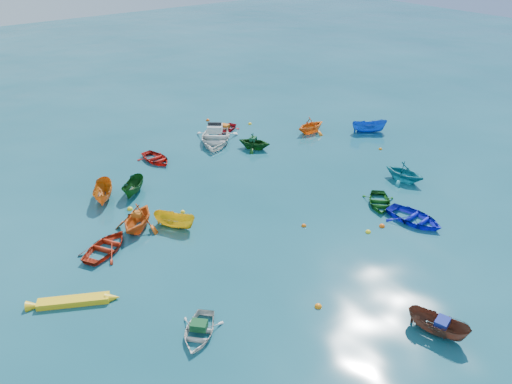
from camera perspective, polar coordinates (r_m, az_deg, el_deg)
ground at (r=30.53m, az=5.70°, el=-4.27°), size 160.00×160.00×0.00m
dinghy_white_near at (r=23.71m, az=-6.55°, el=-15.88°), size 3.34×3.32×0.57m
sampan_brown_mid at (r=25.03m, az=19.89°, el=-14.92°), size 1.81×3.00×1.09m
dinghy_blue_se at (r=32.64m, az=17.59°, el=-3.24°), size 2.96×3.87×0.75m
dinghy_orange_w at (r=31.31m, az=-13.28°, el=-4.06°), size 4.24×4.21×1.69m
sampan_yellow_mid at (r=31.03m, az=-9.22°, el=-3.94°), size 2.39×2.89×1.07m
dinghy_green_e at (r=33.91m, az=13.87°, el=-1.40°), size 3.57×3.58×0.61m
dinghy_cyan_se at (r=37.46m, az=16.46°, el=1.27°), size 2.96×3.29×1.54m
dinghy_red_nw at (r=29.83m, az=-16.67°, el=-6.39°), size 4.01×3.69×0.68m
sampan_orange_n at (r=35.05m, az=-16.92°, el=-0.79°), size 2.49×3.32×1.21m
dinghy_green_n at (r=41.03m, az=-0.20°, el=4.99°), size 3.36×3.47×1.40m
dinghy_red_ne at (r=44.73m, az=-3.50°, el=7.02°), size 3.17×2.81×0.54m
sampan_blue_far at (r=45.44m, az=12.75°, el=6.70°), size 3.17×2.71×1.18m
dinghy_red_far at (r=39.62m, az=-11.33°, el=3.49°), size 2.49×3.27×0.64m
dinghy_orange_far at (r=44.54m, az=6.25°, el=6.80°), size 2.97×2.58×1.53m
sampan_green_far at (r=35.30m, az=-13.74°, el=-0.11°), size 2.70×2.70×1.07m
kayak_yellow at (r=26.64m, az=-20.08°, el=-11.88°), size 3.92×2.47×0.42m
motorboat_white at (r=42.43m, az=-4.66°, el=5.72°), size 6.03×6.24×1.65m
tarp_green_a at (r=23.46m, az=-6.55°, el=-14.91°), size 0.92×0.92×0.36m
tarp_blue_a at (r=24.54m, az=20.51°, el=-13.81°), size 0.84×0.72×0.35m
tarp_orange_a at (r=30.84m, az=-13.45°, el=-2.48°), size 0.70×0.71×0.28m
tarp_green_b at (r=40.73m, az=-0.34°, el=6.10°), size 0.77×0.72×0.30m
tarp_orange_b at (r=44.48m, az=-3.58°, el=7.51°), size 0.81×0.89×0.35m
buoy_or_a at (r=25.09m, az=7.12°, el=-12.90°), size 0.37×0.37×0.37m
buoy_ye_a at (r=30.86m, az=12.69°, el=-4.52°), size 0.33×0.33×0.33m
buoy_or_b at (r=31.61m, az=14.19°, el=-3.85°), size 0.37×0.37×0.37m
buoy_ye_b at (r=33.39m, az=-14.20°, el=-1.95°), size 0.37×0.37×0.37m
buoy_or_c at (r=30.83m, az=5.49°, el=-3.90°), size 0.31×0.31×0.31m
buoy_ye_c at (r=32.42m, az=-8.37°, el=-2.31°), size 0.29×0.29×0.29m
buoy_or_d at (r=42.13m, az=14.02°, el=4.75°), size 0.29×0.29×0.29m
buoy_ye_d at (r=31.93m, az=-13.87°, el=-3.44°), size 0.31×0.31×0.31m
buoy_or_e at (r=47.18m, az=-5.53°, el=8.12°), size 0.36×0.36×0.36m
buoy_ye_e at (r=46.11m, az=-0.70°, el=7.75°), size 0.34×0.34×0.34m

